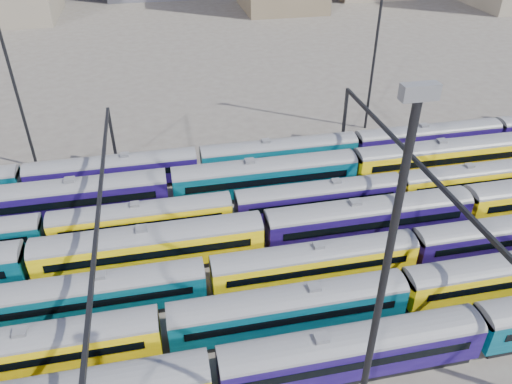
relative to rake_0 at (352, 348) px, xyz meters
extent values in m
plane|color=#47413C|center=(2.29, 15.00, -2.60)|extent=(500.00, 500.00, 0.00)
cube|color=black|center=(-20.25, 1.44, -0.15)|extent=(17.29, 0.06, 0.74)
cube|color=slate|center=(-20.25, 0.00, 1.69)|extent=(0.98, 0.88, 0.34)
cube|color=black|center=(0.00, 0.00, -2.26)|extent=(18.66, 2.42, 0.69)
cube|color=#12073A|center=(0.00, 0.00, -0.49)|extent=(19.65, 2.85, 2.85)
cylinder|color=#4C4C51|center=(0.00, 0.00, 0.93)|extent=(19.65, 2.85, 2.85)
cube|color=black|center=(0.00, -1.44, -0.15)|extent=(17.29, 0.06, 0.74)
cube|color=black|center=(0.00, 1.44, -0.15)|extent=(17.29, 0.06, 0.74)
cube|color=slate|center=(0.00, 0.00, 1.69)|extent=(0.98, 0.88, 0.34)
cube|color=black|center=(-23.24, 5.00, -2.27)|extent=(18.27, 2.37, 0.67)
cube|color=#D6B108|center=(-23.24, 5.00, -0.54)|extent=(19.23, 2.79, 2.79)
cylinder|color=#4C4C51|center=(-23.24, 5.00, 0.86)|extent=(19.23, 2.79, 2.79)
cube|color=black|center=(-23.24, 3.59, -0.20)|extent=(16.92, 0.06, 0.72)
cube|color=black|center=(-23.24, 6.41, -0.20)|extent=(16.92, 0.06, 0.72)
cube|color=slate|center=(-23.24, 5.00, 1.60)|extent=(0.96, 0.87, 0.34)
cube|color=black|center=(-3.42, 5.00, -2.27)|extent=(18.27, 2.37, 0.67)
cube|color=#043443|center=(-3.42, 5.00, -0.54)|extent=(19.23, 2.79, 2.79)
cylinder|color=#4C4C51|center=(-3.42, 5.00, 0.86)|extent=(19.23, 2.79, 2.79)
cube|color=black|center=(-3.42, 3.59, -0.20)|extent=(16.92, 0.06, 0.72)
cube|color=black|center=(-3.42, 6.41, -0.20)|extent=(16.92, 0.06, 0.72)
cube|color=slate|center=(-3.42, 5.00, 1.60)|extent=(0.96, 0.87, 0.34)
cube|color=black|center=(16.41, 5.00, -2.27)|extent=(18.27, 2.37, 0.67)
cube|color=#D6B108|center=(16.41, 5.00, -0.54)|extent=(19.23, 2.79, 2.79)
cube|color=black|center=(16.41, 6.41, -0.20)|extent=(16.92, 0.06, 0.72)
cube|color=black|center=(-18.91, 10.00, -2.28)|extent=(17.72, 2.30, 0.65)
cube|color=#043443|center=(-18.91, 10.00, -0.60)|extent=(18.65, 2.70, 2.70)
cylinder|color=#4C4C51|center=(-18.91, 10.00, 0.75)|extent=(18.65, 2.70, 2.70)
cube|color=black|center=(-18.91, 8.63, -0.28)|extent=(16.41, 0.06, 0.70)
cube|color=black|center=(-18.91, 11.37, -0.28)|extent=(16.41, 0.06, 0.70)
cube|color=slate|center=(-18.91, 10.00, 1.47)|extent=(0.93, 0.84, 0.33)
cube|color=black|center=(0.34, 10.00, -2.28)|extent=(17.72, 2.30, 0.65)
cube|color=#D6B108|center=(0.34, 10.00, -0.60)|extent=(18.65, 2.70, 2.70)
cylinder|color=#4C4C51|center=(0.34, 10.00, 0.75)|extent=(18.65, 2.70, 2.70)
cube|color=black|center=(0.34, 8.63, -0.28)|extent=(16.41, 0.06, 0.70)
cube|color=black|center=(0.34, 11.37, -0.28)|extent=(16.41, 0.06, 0.70)
cube|color=slate|center=(0.34, 10.00, 1.47)|extent=(0.93, 0.84, 0.33)
cube|color=black|center=(19.59, 10.00, -2.28)|extent=(17.72, 2.30, 0.65)
cube|color=#12073A|center=(19.59, 10.00, -0.60)|extent=(18.65, 2.70, 2.70)
cylinder|color=#4C4C51|center=(19.59, 10.00, 0.75)|extent=(18.65, 2.70, 2.70)
cube|color=black|center=(19.59, 11.37, -0.28)|extent=(16.41, 0.06, 0.70)
cube|color=slate|center=(19.59, 10.00, 1.47)|extent=(0.93, 0.84, 0.33)
cube|color=black|center=(-13.99, 15.00, -2.24)|extent=(19.86, 2.58, 0.73)
cube|color=#D6B108|center=(-13.99, 15.00, -0.36)|extent=(20.91, 3.03, 3.03)
cylinder|color=#4C4C51|center=(-13.99, 15.00, 1.16)|extent=(20.91, 3.03, 3.03)
cube|color=black|center=(-13.99, 13.46, 0.01)|extent=(18.40, 0.06, 0.78)
cube|color=black|center=(-13.99, 16.54, 0.01)|extent=(18.40, 0.06, 0.78)
cube|color=slate|center=(-13.99, 15.00, 1.97)|extent=(1.05, 0.94, 0.37)
cube|color=black|center=(7.52, 15.00, -2.24)|extent=(19.86, 2.58, 0.73)
cube|color=#12073A|center=(7.52, 15.00, -0.36)|extent=(20.91, 3.03, 3.03)
cylinder|color=#4C4C51|center=(7.52, 15.00, 1.16)|extent=(20.91, 3.03, 3.03)
cube|color=black|center=(7.52, 13.46, 0.01)|extent=(18.40, 0.06, 0.78)
cube|color=black|center=(7.52, 16.54, 0.01)|extent=(18.40, 0.06, 0.78)
cube|color=slate|center=(7.52, 15.00, 1.97)|extent=(1.05, 0.94, 0.37)
cube|color=black|center=(-14.68, 20.00, -2.29)|extent=(17.15, 2.23, 0.63)
cube|color=#D6B108|center=(-14.68, 20.00, -0.66)|extent=(18.06, 2.62, 2.62)
cylinder|color=#4C4C51|center=(-14.68, 20.00, 0.65)|extent=(18.06, 2.62, 2.62)
cube|color=black|center=(-14.68, 18.67, -0.35)|extent=(15.89, 0.06, 0.68)
cube|color=black|center=(-14.68, 21.33, -0.35)|extent=(15.89, 0.06, 0.68)
cube|color=slate|center=(-14.68, 20.00, 1.34)|extent=(0.90, 0.81, 0.32)
cube|color=black|center=(3.98, 20.00, -2.29)|extent=(17.15, 2.23, 0.63)
cube|color=#12073A|center=(3.98, 20.00, -0.66)|extent=(18.06, 2.62, 2.62)
cylinder|color=#4C4C51|center=(3.98, 20.00, 0.65)|extent=(18.06, 2.62, 2.62)
cube|color=black|center=(3.98, 18.67, -0.35)|extent=(15.89, 0.06, 0.68)
cube|color=black|center=(3.98, 21.33, -0.35)|extent=(15.89, 0.06, 0.68)
cube|color=slate|center=(3.98, 20.00, 1.34)|extent=(0.90, 0.81, 0.32)
cube|color=black|center=(22.64, 20.00, -2.29)|extent=(17.15, 2.23, 0.63)
cube|color=#D6B108|center=(22.64, 20.00, -0.66)|extent=(18.06, 2.62, 2.62)
cylinder|color=#4C4C51|center=(22.64, 20.00, 0.65)|extent=(18.06, 2.62, 2.62)
cube|color=black|center=(22.64, 18.67, -0.35)|extent=(15.89, 0.06, 0.68)
cube|color=black|center=(22.64, 21.33, -0.35)|extent=(15.89, 0.06, 0.68)
cube|color=slate|center=(22.64, 20.00, 1.34)|extent=(0.90, 0.81, 0.32)
cube|color=black|center=(-22.34, 25.00, -2.24)|extent=(19.87, 2.58, 0.73)
cube|color=#12073A|center=(-22.34, 25.00, -0.36)|extent=(20.92, 3.03, 3.03)
cylinder|color=#4C4C51|center=(-22.34, 25.00, 1.16)|extent=(20.92, 3.03, 3.03)
cube|color=black|center=(-22.34, 23.46, 0.01)|extent=(18.41, 0.06, 0.78)
cube|color=black|center=(-22.34, 26.54, 0.01)|extent=(18.41, 0.06, 0.78)
cube|color=slate|center=(-22.34, 25.00, 1.97)|extent=(1.05, 0.94, 0.37)
cube|color=black|center=(-0.82, 25.00, -2.24)|extent=(19.87, 2.58, 0.73)
cube|color=#043443|center=(-0.82, 25.00, -0.36)|extent=(20.92, 3.03, 3.03)
cylinder|color=#4C4C51|center=(-0.82, 25.00, 1.16)|extent=(20.92, 3.03, 3.03)
cube|color=black|center=(-0.82, 23.46, 0.01)|extent=(18.41, 0.06, 0.78)
cube|color=black|center=(-0.82, 26.54, 0.01)|extent=(18.41, 0.06, 0.78)
cube|color=slate|center=(-0.82, 25.00, 1.97)|extent=(1.05, 0.94, 0.37)
cube|color=black|center=(20.70, 25.00, -2.24)|extent=(19.87, 2.58, 0.73)
cube|color=#D6B108|center=(20.70, 25.00, -0.36)|extent=(20.92, 3.03, 3.03)
cylinder|color=#4C4C51|center=(20.70, 25.00, 1.16)|extent=(20.92, 3.03, 3.03)
cube|color=black|center=(20.70, 23.46, 0.01)|extent=(18.41, 0.06, 0.78)
cube|color=black|center=(20.70, 26.54, 0.01)|extent=(18.41, 0.06, 0.78)
cube|color=slate|center=(20.70, 25.00, 1.97)|extent=(1.05, 0.94, 0.37)
cube|color=black|center=(-17.79, 30.00, -2.27)|extent=(18.33, 2.38, 0.68)
cube|color=#12073A|center=(-17.79, 30.00, -0.53)|extent=(19.29, 2.80, 2.80)
cylinder|color=#4C4C51|center=(-17.79, 30.00, 0.87)|extent=(19.29, 2.80, 2.80)
cube|color=black|center=(-17.79, 28.58, -0.19)|extent=(16.98, 0.06, 0.72)
cube|color=black|center=(-17.79, 31.42, -0.19)|extent=(16.98, 0.06, 0.72)
cube|color=slate|center=(-17.79, 30.00, 1.61)|extent=(0.96, 0.87, 0.34)
cube|color=black|center=(2.11, 30.00, -2.27)|extent=(18.33, 2.38, 0.68)
cube|color=#043443|center=(2.11, 30.00, -0.53)|extent=(19.29, 2.80, 2.80)
cylinder|color=#4C4C51|center=(2.11, 30.00, 0.87)|extent=(19.29, 2.80, 2.80)
cube|color=black|center=(2.11, 28.58, -0.19)|extent=(16.98, 0.06, 0.72)
cube|color=black|center=(2.11, 31.42, -0.19)|extent=(16.98, 0.06, 0.72)
cube|color=slate|center=(2.11, 30.00, 1.61)|extent=(0.96, 0.87, 0.34)
cube|color=black|center=(22.00, 30.00, -2.27)|extent=(18.33, 2.38, 0.68)
cube|color=#12073A|center=(22.00, 30.00, -0.53)|extent=(19.29, 2.80, 2.80)
cylinder|color=#4C4C51|center=(22.00, 30.00, 0.87)|extent=(19.29, 2.80, 2.80)
cube|color=black|center=(22.00, 28.58, -0.19)|extent=(16.98, 0.06, 0.72)
cube|color=black|center=(22.00, 31.42, -0.19)|extent=(16.98, 0.06, 0.72)
cube|color=slate|center=(22.00, 30.00, 1.61)|extent=(0.96, 0.87, 0.34)
cube|color=black|center=(-17.71, 35.00, 1.40)|extent=(0.35, 0.35, 8.00)
cube|color=black|center=(-17.71, 15.00, 5.20)|extent=(0.30, 40.00, 0.45)
cube|color=black|center=(12.29, 35.00, 1.40)|extent=(0.35, 0.35, 8.00)
cube|color=black|center=(12.29, 15.00, 5.20)|extent=(0.30, 40.00, 0.45)
cylinder|color=black|center=(-27.71, 37.00, 9.90)|extent=(0.36, 0.36, 25.00)
cylinder|color=black|center=(-2.71, -7.00, 9.90)|extent=(0.36, 0.36, 25.00)
cube|color=slate|center=(-2.71, -7.00, 22.70)|extent=(1.40, 0.50, 0.60)
cylinder|color=black|center=(17.29, 39.00, 9.90)|extent=(0.36, 0.36, 25.00)
camera|label=1|loc=(-11.80, -22.10, 29.39)|focal=35.00mm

